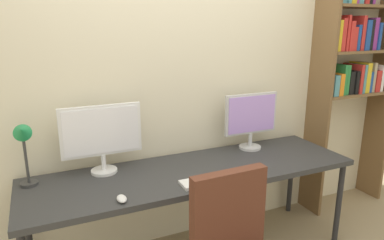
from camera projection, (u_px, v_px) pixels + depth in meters
wall_back at (173, 83)px, 2.72m from camera, size 4.75×0.10×2.60m
desk at (195, 175)px, 2.51m from camera, size 2.35×0.68×0.74m
bookshelf at (352, 61)px, 3.19m from camera, size 0.83×0.28×2.18m
monitor_left at (102, 135)px, 2.38m from camera, size 0.54×0.18×0.48m
monitor_right at (251, 118)px, 2.86m from camera, size 0.47×0.18×0.46m
desk_lamp at (24, 142)px, 2.16m from camera, size 0.11×0.15×0.44m
keyboard_main at (209, 180)px, 2.30m from camera, size 0.39×0.13×0.02m
computer_mouse at (122, 199)px, 2.04m from camera, size 0.06×0.10×0.03m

